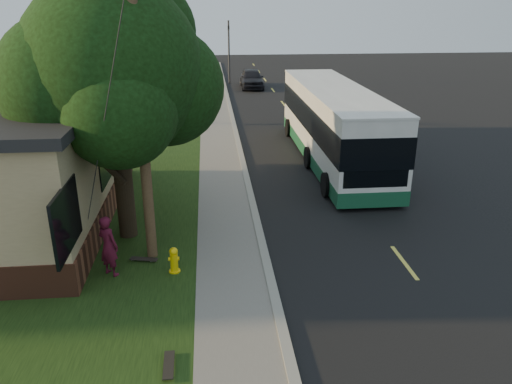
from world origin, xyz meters
TOP-DOWN VIEW (x-y plane):
  - ground at (0.00, 0.00)m, footprint 120.00×120.00m
  - road at (4.00, 10.00)m, footprint 8.00×80.00m
  - curb at (0.00, 10.00)m, footprint 0.25×80.00m
  - sidewalk at (-1.00, 10.00)m, footprint 2.00×80.00m
  - grass_verge at (-4.50, 10.00)m, footprint 5.00×80.00m
  - fire_hydrant at (-2.60, 0.00)m, footprint 0.32×0.32m
  - utility_pole at (-3.31, 0.99)m, footprint 2.86×3.21m
  - leafy_tree at (-4.17, 2.65)m, footprint 6.30×6.00m
  - bare_tree_near at (-3.50, 18.00)m, footprint 1.38×1.21m
  - bare_tree_far at (-3.00, 30.00)m, footprint 1.38×1.21m
  - traffic_signal at (0.50, 34.00)m, footprint 0.18×0.22m
  - transit_bus at (4.25, 9.98)m, footprint 2.93×12.71m
  - skateboarder at (-4.32, 0.03)m, footprint 0.75×0.71m
  - skateboard_main at (-2.50, -3.91)m, footprint 0.24×0.87m
  - skateboard_spare at (-3.52, 0.69)m, footprint 0.83×0.38m
  - dumpster at (-9.50, 8.68)m, footprint 1.75×1.54m
  - distant_car at (2.32, 31.42)m, footprint 1.98×4.77m

SIDE VIEW (x-z plane):
  - ground at x=0.00m, z-range 0.00..0.00m
  - road at x=4.00m, z-range 0.00..0.01m
  - grass_verge at x=-4.50m, z-range 0.00..0.07m
  - sidewalk at x=-1.00m, z-range 0.00..0.08m
  - curb at x=0.00m, z-range 0.00..0.12m
  - skateboard_spare at x=-3.52m, z-range 0.09..0.16m
  - skateboard_main at x=-2.50m, z-range 0.09..0.17m
  - fire_hydrant at x=-2.60m, z-range 0.06..0.80m
  - dumpster at x=-9.50m, z-range 0.04..1.35m
  - distant_car at x=2.32m, z-range 0.00..1.62m
  - skateboarder at x=-4.32m, z-range 0.07..1.80m
  - transit_bus at x=4.25m, z-range 0.11..3.55m
  - bare_tree_far at x=-3.00m, z-range -0.01..4.02m
  - bare_tree_near at x=-3.50m, z-range 0.00..4.30m
  - traffic_signal at x=0.50m, z-range 0.41..5.91m
  - utility_pole at x=-3.31m, z-range 0.10..9.17m
  - leafy_tree at x=-4.17m, z-range 1.27..9.07m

